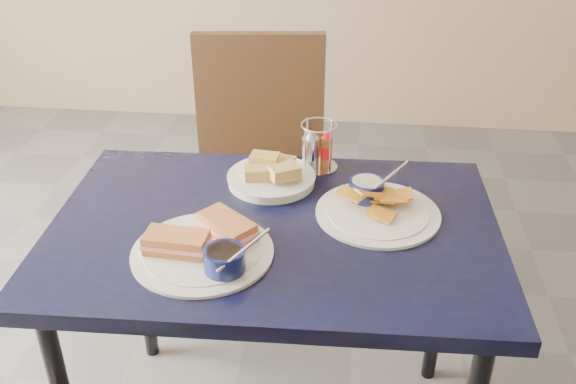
# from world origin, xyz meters

# --- Properties ---
(dining_table) EXTENTS (1.11, 0.76, 0.75)m
(dining_table) POSITION_xyz_m (-0.21, 0.19, 0.67)
(dining_table) COLOR black
(dining_table) RESTS_ON ground
(chair_far) EXTENTS (0.50, 0.49, 0.97)m
(chair_far) POSITION_xyz_m (-0.35, 0.91, 0.56)
(chair_far) COLOR #311E10
(chair_far) RESTS_ON ground
(sandwich_plate) EXTENTS (0.33, 0.32, 0.12)m
(sandwich_plate) POSITION_xyz_m (-0.35, 0.05, 0.77)
(sandwich_plate) COLOR white
(sandwich_plate) RESTS_ON dining_table
(plantain_plate) EXTENTS (0.31, 0.31, 0.12)m
(plantain_plate) POSITION_xyz_m (0.03, 0.28, 0.77)
(plantain_plate) COLOR white
(plantain_plate) RESTS_ON dining_table
(bread_basket) EXTENTS (0.23, 0.23, 0.07)m
(bread_basket) POSITION_xyz_m (-0.25, 0.39, 0.77)
(bread_basket) COLOR white
(bread_basket) RESTS_ON dining_table
(condiment_caddy) EXTENTS (0.11, 0.11, 0.14)m
(condiment_caddy) POSITION_xyz_m (-0.13, 0.49, 0.81)
(condiment_caddy) COLOR silver
(condiment_caddy) RESTS_ON dining_table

